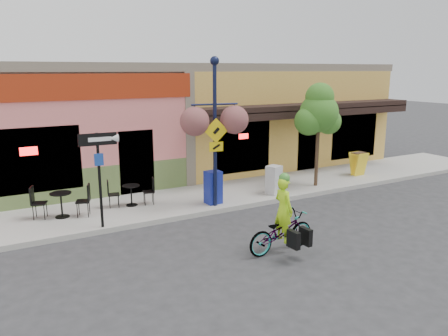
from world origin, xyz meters
name	(u,v)px	position (x,y,z in m)	size (l,w,h in m)	color
ground	(267,211)	(0.00, 0.00, 0.00)	(90.00, 90.00, 0.00)	#2D2D30
sidewalk	(234,193)	(0.00, 2.00, 0.07)	(24.00, 3.00, 0.15)	#9E9B93
curb	(257,204)	(0.00, 0.55, 0.07)	(24.00, 0.12, 0.15)	#A8A59E
building	(172,116)	(0.00, 7.50, 2.25)	(18.20, 8.20, 4.50)	#E1726F
bicycle	(281,232)	(-1.44, -2.68, 0.49)	(0.65, 1.85, 0.97)	maroon
cyclist_rider	(283,220)	(-1.39, -2.68, 0.79)	(0.57, 0.38, 1.57)	#B1F019
lamp_post	(215,133)	(-1.36, 0.85, 2.41)	(1.44, 0.58, 4.51)	#101634
one_way_sign	(100,181)	(-4.88, 0.65, 1.42)	(0.98, 0.21, 2.54)	black
cafe_set_left	(61,201)	(-5.70, 2.00, 0.62)	(1.58, 0.79, 0.95)	black
cafe_set_right	(131,192)	(-3.62, 2.12, 0.57)	(1.41, 0.70, 0.85)	black
newspaper_box_blue	(213,187)	(-1.30, 1.10, 0.67)	(0.47, 0.41, 1.03)	navy
newspaper_box_grey	(274,180)	(1.00, 1.08, 0.63)	(0.45, 0.41, 0.96)	silver
street_tree	(318,135)	(2.97, 1.20, 2.02)	(1.46, 1.46, 3.73)	#3D7A26
sandwich_board	(362,165)	(5.48, 1.44, 0.62)	(0.56, 0.41, 0.93)	yellow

